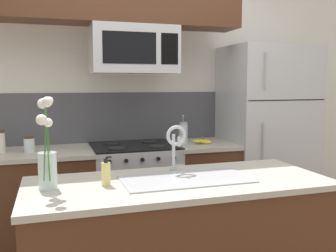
{
  "coord_description": "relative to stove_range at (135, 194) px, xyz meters",
  "views": [
    {
      "loc": [
        -0.71,
        -2.39,
        1.48
      ],
      "look_at": [
        0.13,
        0.27,
        1.16
      ],
      "focal_mm": 40.0,
      "sensor_mm": 36.0,
      "label": 1
    }
  ],
  "objects": [
    {
      "name": "rear_partition",
      "position": [
        0.3,
        0.38,
        0.84
      ],
      "size": [
        5.2,
        0.1,
        2.6
      ],
      "primitive_type": "cube",
      "color": "silver",
      "rests_on": "ground"
    },
    {
      "name": "splash_band",
      "position": [
        -0.0,
        0.32,
        0.69
      ],
      "size": [
        3.28,
        0.01,
        0.48
      ],
      "primitive_type": "cube",
      "color": "#4C4C51",
      "rests_on": "rear_partition"
    },
    {
      "name": "back_counter_left",
      "position": [
        -0.87,
        0.0,
        -0.01
      ],
      "size": [
        1.01,
        0.65,
        0.91
      ],
      "color": "#4C2B19",
      "rests_on": "ground"
    },
    {
      "name": "back_counter_right",
      "position": [
        0.66,
        0.0,
        -0.01
      ],
      "size": [
        0.6,
        0.65,
        0.91
      ],
      "color": "#4C2B19",
      "rests_on": "ground"
    },
    {
      "name": "stove_range",
      "position": [
        0.0,
        0.0,
        0.0
      ],
      "size": [
        0.76,
        0.64,
        0.93
      ],
      "color": "#B7BABF",
      "rests_on": "ground"
    },
    {
      "name": "microwave",
      "position": [
        0.0,
        -0.02,
        1.31
      ],
      "size": [
        0.74,
        0.4,
        0.41
      ],
      "color": "#B7BABF"
    },
    {
      "name": "refrigerator",
      "position": [
        1.37,
        0.02,
        0.46
      ],
      "size": [
        0.84,
        0.74,
        1.84
      ],
      "color": "#B7BABF",
      "rests_on": "ground"
    },
    {
      "name": "storage_jar_short",
      "position": [
        -0.89,
        -0.01,
        0.51
      ],
      "size": [
        0.09,
        0.09,
        0.13
      ],
      "color": "silver",
      "rests_on": "back_counter_left"
    },
    {
      "name": "banana_bunch",
      "position": [
        0.65,
        -0.06,
        0.47
      ],
      "size": [
        0.19,
        0.12,
        0.08
      ],
      "color": "yellow",
      "rests_on": "back_counter_right"
    },
    {
      "name": "french_press",
      "position": [
        0.49,
        0.06,
        0.55
      ],
      "size": [
        0.09,
        0.09,
        0.27
      ],
      "color": "silver",
      "rests_on": "back_counter_right"
    },
    {
      "name": "kitchen_sink",
      "position": [
        0.04,
        -1.25,
        0.38
      ],
      "size": [
        0.76,
        0.39,
        0.16
      ],
      "color": "#ADAFB5",
      "rests_on": "island_counter"
    },
    {
      "name": "sink_faucet",
      "position": [
        0.04,
        -1.06,
        0.65
      ],
      "size": [
        0.14,
        0.14,
        0.31
      ],
      "color": "#B7BABF",
      "rests_on": "island_counter"
    },
    {
      "name": "dish_soap_bottle",
      "position": [
        -0.43,
        -1.23,
        0.52
      ],
      "size": [
        0.06,
        0.05,
        0.16
      ],
      "color": "#DBCC75",
      "rests_on": "island_counter"
    },
    {
      "name": "flower_vase",
      "position": [
        -0.74,
        -1.22,
        0.61
      ],
      "size": [
        0.1,
        0.19,
        0.5
      ],
      "color": "silver",
      "rests_on": "island_counter"
    }
  ]
}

